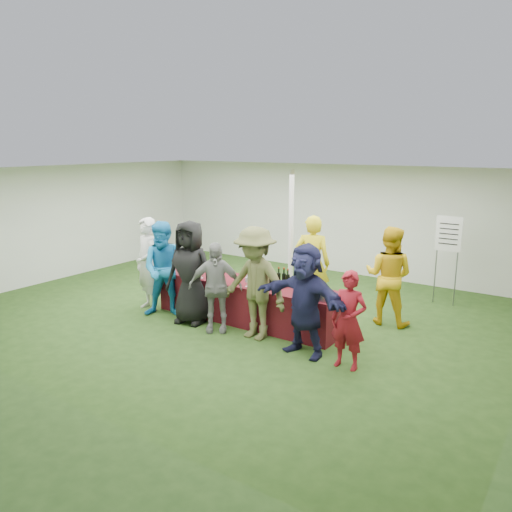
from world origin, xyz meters
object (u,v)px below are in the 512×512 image
Objects in this scene: dump_bucket at (323,295)px; staff_pourer at (312,263)px; customer_4 at (255,283)px; staff_back at (389,276)px; customer_5 at (305,300)px; customer_6 at (349,320)px; customer_3 at (215,287)px; customer_0 at (147,264)px; serving_table at (247,301)px; wine_list_sign at (448,241)px; customer_1 at (165,269)px; customer_2 at (190,272)px.

staff_pourer is at bearing 123.81° from dump_bucket.
staff_pourer is at bearing 92.14° from customer_4.
staff_back is 2.11m from customer_5.
customer_6 is at bearing -38.72° from dump_bucket.
customer_4 reaches higher than customer_3.
customer_3 is (-2.32, -2.04, -0.10)m from staff_back.
customer_0 is (-3.62, -0.32, 0.07)m from dump_bucket.
customer_4 is at bearing 47.56° from staff_back.
dump_bucket is 0.12× the size of customer_4.
customer_3 is 0.90× the size of customer_5.
customer_4 reaches higher than serving_table.
customer_4 reaches higher than customer_0.
wine_list_sign is at bearing 81.39° from customer_5.
staff_back reaches higher than customer_5.
wine_list_sign is 5.93m from customer_0.
staff_back is (0.51, 1.56, 0.05)m from dump_bucket.
staff_back is at bearing -3.83° from customer_1.
customer_4 is 1.31× the size of customer_6.
customer_3 is (1.81, -0.16, -0.12)m from customer_0.
customer_4 is at bearing -120.39° from wine_list_sign.
customer_1 reaches higher than customer_6.
customer_1 is (0.54, -0.06, -0.01)m from customer_0.
customer_0 is 0.97× the size of customer_2.
staff_pourer is 1.00× the size of customer_2.
wine_list_sign is at bearing 83.99° from customer_6.
serving_table is 0.83m from customer_3.
staff_pourer is 0.99× the size of customer_4.
staff_pourer is at bearing 1.48° from staff_back.
customer_1 is at bearing -172.86° from dump_bucket.
customer_0 is 1.16× the size of customer_3.
staff_back is at bearing 94.66° from customer_6.
wine_list_sign is at bearing 9.17° from customer_1.
staff_pourer is at bearing 34.19° from customer_3.
serving_table is at bearing 28.57° from staff_back.
customer_2 reaches higher than customer_5.
staff_back is 1.23× the size of customer_6.
customer_6 is at bearing 91.59° from staff_back.
customer_0 reaches higher than customer_5.
customer_2 is 1.07× the size of customer_5.
serving_table is at bearing 164.43° from customer_5.
customer_2 is at bearing -173.68° from customer_5.
serving_table is 1.01m from customer_4.
customer_1 is at bearing 11.85° from customer_0.
wine_list_sign is at bearing -111.52° from staff_back.
customer_0 is (-2.66, -1.76, -0.03)m from staff_pourer.
dump_bucket is 0.13× the size of customer_1.
serving_table is 2.59m from staff_back.
customer_5 is at bearing -31.85° from customer_3.
serving_table is at bearing -9.35° from customer_1.
customer_2 is 3.15m from customer_6.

